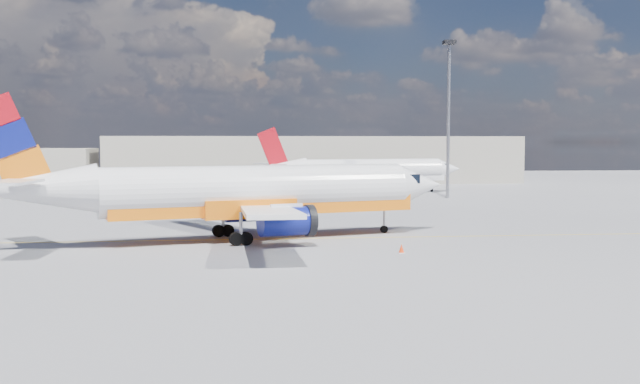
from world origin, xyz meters
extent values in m
plane|color=slate|center=(0.00, 0.00, 0.00)|extent=(240.00, 240.00, 0.00)
cube|color=gold|center=(0.00, 3.00, 0.01)|extent=(70.00, 0.15, 0.01)
cube|color=#BDB6A2|center=(5.00, 75.00, 4.00)|extent=(70.00, 14.00, 8.00)
cube|color=#BDB6A2|center=(-45.00, 72.00, 3.00)|extent=(26.00, 10.00, 6.00)
cylinder|color=white|center=(-6.34, 2.87, 3.64)|extent=(22.32, 9.39, 3.43)
cone|color=white|center=(6.29, 6.46, 3.64)|extent=(4.83, 4.41, 3.43)
cone|color=white|center=(-20.43, -1.14, 3.99)|extent=(7.69, 5.07, 3.26)
cube|color=black|center=(4.93, 6.07, 4.19)|extent=(2.29, 2.70, 0.71)
cube|color=orange|center=(-5.85, 3.01, 2.48)|extent=(22.15, 8.80, 1.21)
cube|color=white|center=(-9.73, 9.25, 2.73)|extent=(8.84, 12.12, 0.81)
cube|color=white|center=(-5.86, -4.35, 2.73)|extent=(3.63, 12.22, 0.81)
cylinder|color=navy|center=(-7.10, 7.38, 1.77)|extent=(4.02, 2.84, 1.92)
cylinder|color=navy|center=(-4.61, -1.37, 1.77)|extent=(4.02, 2.84, 1.92)
cylinder|color=black|center=(-5.54, 7.82, 1.77)|extent=(1.07, 2.18, 2.12)
cylinder|color=black|center=(-3.05, -0.93, 1.77)|extent=(1.07, 2.18, 2.12)
cube|color=orange|center=(-21.89, -1.56, 7.07)|extent=(4.64, 1.59, 6.31)
cube|color=white|center=(-22.77, 1.55, 4.65)|extent=(4.66, 5.43, 0.18)
cube|color=white|center=(-21.00, -4.67, 4.65)|extent=(2.41, 5.13, 0.18)
cylinder|color=#95959C|center=(3.38, 5.63, 1.26)|extent=(0.22, 0.22, 2.12)
cylinder|color=black|center=(3.38, 5.63, 0.28)|extent=(0.61, 0.39, 0.57)
cylinder|color=black|center=(-8.95, 4.65, 0.45)|extent=(0.98, 0.62, 0.91)
cylinder|color=black|center=(-7.62, -0.02, 0.45)|extent=(0.98, 0.62, 0.91)
cylinder|color=white|center=(10.38, 48.33, 3.21)|extent=(19.80, 6.94, 3.03)
cone|color=white|center=(21.72, 50.68, 3.21)|extent=(4.10, 3.69, 3.03)
cone|color=white|center=(-2.26, 45.71, 3.52)|extent=(6.69, 4.08, 2.88)
cube|color=black|center=(20.50, 50.43, 3.70)|extent=(1.90, 2.31, 0.62)
cube|color=white|center=(10.82, 48.42, 2.18)|extent=(19.69, 6.42, 1.07)
cube|color=white|center=(7.81, 54.16, 2.40)|extent=(7.20, 10.86, 0.72)
cube|color=white|center=(10.34, 41.95, 2.40)|extent=(3.27, 10.79, 0.72)
cylinder|color=white|center=(10.01, 52.34, 1.56)|extent=(3.48, 2.31, 1.69)
cylinder|color=white|center=(11.63, 44.50, 1.56)|extent=(3.48, 2.31, 1.69)
cylinder|color=black|center=(11.40, 52.63, 1.56)|extent=(0.82, 1.92, 1.87)
cylinder|color=black|center=(13.03, 44.78, 1.56)|extent=(0.82, 1.92, 1.87)
cube|color=#AF0D18|center=(-3.57, 45.43, 6.23)|extent=(4.15, 1.11, 5.56)
cube|color=white|center=(-4.14, 48.22, 4.10)|extent=(3.91, 4.84, 0.16)
cube|color=white|center=(-2.99, 42.64, 4.10)|extent=(2.43, 4.64, 0.16)
cylinder|color=#95959C|center=(19.10, 50.14, 1.11)|extent=(0.19, 0.19, 1.87)
cylinder|color=black|center=(19.10, 50.14, 0.25)|extent=(0.53, 0.31, 0.50)
cylinder|color=black|center=(8.21, 50.06, 0.40)|extent=(0.85, 0.49, 0.80)
cylinder|color=black|center=(9.07, 45.87, 0.40)|extent=(0.85, 0.49, 0.80)
cube|color=white|center=(2.49, -4.42, 0.02)|extent=(0.41, 0.41, 0.04)
cone|color=#FF360A|center=(2.49, -4.42, 0.31)|extent=(0.35, 0.35, 0.53)
cylinder|color=#95959C|center=(18.10, 38.78, 9.54)|extent=(0.42, 0.42, 19.07)
cube|color=black|center=(18.10, 38.78, 19.36)|extent=(1.43, 1.43, 0.48)
camera|label=1|loc=(-7.44, -48.27, 7.00)|focal=40.00mm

